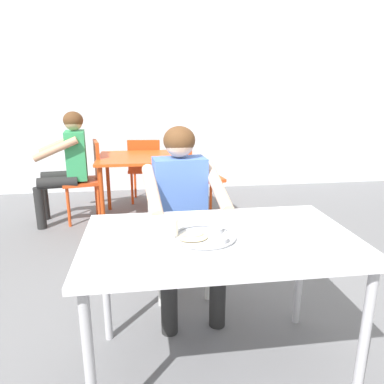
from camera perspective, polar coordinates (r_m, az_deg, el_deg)
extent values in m
cube|color=silver|center=(5.27, -4.32, 18.85)|extent=(12.00, 0.12, 3.40)
cube|color=silver|center=(1.71, 4.35, -7.48)|extent=(1.28, 0.78, 0.03)
cylinder|color=#B2B2B7|center=(1.62, -15.93, -25.44)|extent=(0.04, 0.04, 0.72)
cylinder|color=#B2B2B7|center=(1.85, 25.64, -20.68)|extent=(0.04, 0.04, 0.72)
cylinder|color=#B2B2B7|center=(2.15, -13.58, -13.95)|extent=(0.04, 0.04, 0.72)
cylinder|color=#B2B2B7|center=(2.33, 16.79, -11.79)|extent=(0.04, 0.04, 0.72)
cylinder|color=#B7BABF|center=(1.67, 1.97, -7.34)|extent=(0.29, 0.29, 0.01)
torus|color=#B7BABF|center=(1.67, 1.98, -6.99)|extent=(0.29, 0.29, 0.01)
cylinder|color=#B2B5BA|center=(1.62, 4.65, -7.52)|extent=(0.07, 0.07, 0.02)
cylinder|color=#9E4714|center=(1.62, 4.66, -7.36)|extent=(0.06, 0.06, 0.01)
cylinder|color=#B2B5BA|center=(1.73, 3.82, -6.00)|extent=(0.07, 0.07, 0.02)
cylinder|color=#C65119|center=(1.73, 3.82, -5.85)|extent=(0.06, 0.06, 0.01)
ellipsoid|color=#E5C689|center=(1.66, 0.21, -7.15)|extent=(0.16, 0.15, 0.01)
ellipsoid|color=#E5C188|center=(1.67, 0.13, -6.69)|extent=(0.10, 0.07, 0.01)
cylinder|color=white|center=(1.67, -3.49, -5.69)|extent=(0.07, 0.07, 0.09)
cylinder|color=#593319|center=(1.66, -3.51, -4.78)|extent=(0.06, 0.06, 0.02)
cube|color=silver|center=(2.55, -2.00, -7.35)|extent=(0.44, 0.43, 0.04)
cube|color=silver|center=(2.64, -2.82, -1.25)|extent=(0.39, 0.07, 0.42)
cylinder|color=silver|center=(2.54, 2.50, -12.84)|extent=(0.03, 0.03, 0.39)
cylinder|color=silver|center=(2.48, -5.05, -13.64)|extent=(0.03, 0.03, 0.39)
cylinder|color=silver|center=(2.81, 0.74, -9.87)|extent=(0.03, 0.03, 0.39)
cylinder|color=silver|center=(2.76, -6.02, -10.49)|extent=(0.03, 0.03, 0.39)
cylinder|color=#252525|center=(2.28, 4.08, -15.91)|extent=(0.10, 0.10, 0.43)
cylinder|color=#252525|center=(2.33, 2.74, -8.06)|extent=(0.16, 0.41, 0.12)
cylinder|color=#252525|center=(2.22, -3.65, -16.85)|extent=(0.10, 0.10, 0.43)
cylinder|color=#252525|center=(2.28, -4.63, -8.74)|extent=(0.16, 0.41, 0.12)
cube|color=#4C72C6|center=(2.39, -1.95, -0.75)|extent=(0.36, 0.23, 0.52)
cylinder|color=beige|center=(2.25, 4.07, 0.88)|extent=(0.12, 0.46, 0.25)
cylinder|color=beige|center=(2.16, -6.36, 0.24)|extent=(0.12, 0.46, 0.25)
sphere|color=beige|center=(2.32, -2.03, 7.86)|extent=(0.19, 0.19, 0.19)
ellipsoid|color=brown|center=(2.31, -2.04, 8.21)|extent=(0.21, 0.20, 0.18)
cube|color=#E04C19|center=(4.02, -7.98, 5.44)|extent=(0.96, 0.83, 0.03)
cylinder|color=#B33D14|center=(3.78, -14.09, -1.14)|extent=(0.04, 0.04, 0.69)
cylinder|color=#B33D14|center=(3.78, -1.41, -0.67)|extent=(0.04, 0.04, 0.69)
cylinder|color=#B33D14|center=(4.47, -13.18, 1.50)|extent=(0.04, 0.04, 0.69)
cylinder|color=#B33D14|center=(4.46, -2.45, 1.89)|extent=(0.04, 0.04, 0.69)
cube|color=#CF461B|center=(4.13, -17.17, 1.58)|extent=(0.46, 0.45, 0.04)
cube|color=#CF461B|center=(4.09, -14.87, 4.92)|extent=(0.11, 0.36, 0.42)
cylinder|color=#CF461B|center=(4.05, -19.04, -2.33)|extent=(0.03, 0.03, 0.43)
cylinder|color=#CF461B|center=(4.33, -19.10, -1.15)|extent=(0.03, 0.03, 0.43)
cylinder|color=#CF461B|center=(4.05, -14.58, -1.92)|extent=(0.03, 0.03, 0.43)
cylinder|color=#CF461B|center=(4.34, -14.94, -0.77)|extent=(0.03, 0.03, 0.43)
cube|color=#D4491B|center=(4.12, 1.60, 2.24)|extent=(0.50, 0.49, 0.04)
cube|color=#D4491B|center=(4.02, -1.09, 5.26)|extent=(0.10, 0.40, 0.43)
cylinder|color=#D4491B|center=(4.40, 3.02, -0.06)|extent=(0.03, 0.03, 0.43)
cylinder|color=#D4491B|center=(4.09, 4.70, -1.30)|extent=(0.03, 0.03, 0.43)
cylinder|color=#D4491B|center=(4.29, -1.39, -0.45)|extent=(0.03, 0.03, 0.43)
cylinder|color=#D4491B|center=(3.98, -0.01, -1.76)|extent=(0.03, 0.03, 0.43)
cube|color=#E44618|center=(4.73, -7.34, 3.60)|extent=(0.46, 0.43, 0.04)
cube|color=#E44618|center=(4.52, -7.65, 5.75)|extent=(0.40, 0.08, 0.39)
cylinder|color=#E44618|center=(4.95, -9.03, 1.44)|extent=(0.03, 0.03, 0.41)
cylinder|color=#E44618|center=(4.92, -5.12, 1.47)|extent=(0.03, 0.03, 0.41)
cylinder|color=#E44618|center=(4.66, -9.50, 0.51)|extent=(0.03, 0.03, 0.41)
cylinder|color=#E44618|center=(4.62, -5.34, 0.54)|extent=(0.03, 0.03, 0.41)
cylinder|color=#242424|center=(4.10, -23.00, -2.39)|extent=(0.10, 0.10, 0.45)
cylinder|color=#242424|center=(4.00, -20.58, 1.40)|extent=(0.41, 0.17, 0.12)
cylinder|color=#242424|center=(4.38, -22.47, -1.20)|extent=(0.10, 0.10, 0.45)
cylinder|color=#242424|center=(4.29, -20.20, 2.36)|extent=(0.41, 0.17, 0.12)
cube|color=#339959|center=(4.08, -17.93, 5.60)|extent=(0.24, 0.36, 0.51)
cylinder|color=tan|center=(3.87, -20.87, 6.38)|extent=(0.46, 0.13, 0.25)
cylinder|color=tan|center=(4.28, -20.33, 7.23)|extent=(0.46, 0.13, 0.25)
sphere|color=tan|center=(4.03, -18.36, 10.59)|extent=(0.19, 0.19, 0.19)
ellipsoid|color=brown|center=(4.03, -18.38, 10.79)|extent=(0.21, 0.20, 0.18)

